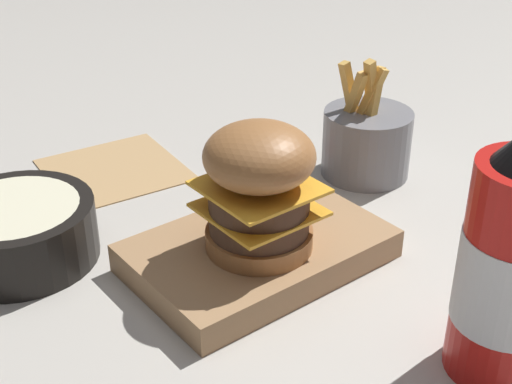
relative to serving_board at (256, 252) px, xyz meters
The scene contains 7 objects.
ground_plane 0.05m from the serving_board, 93.74° to the right, with size 6.00×6.00×0.00m, color #B7B2A8.
serving_board is the anchor object (origin of this frame).
burger 0.08m from the serving_board, 65.16° to the left, with size 0.10×0.10×0.12m.
fries_basket 0.23m from the serving_board, 162.06° to the right, with size 0.10×0.10×0.14m.
side_bowl 0.23m from the serving_board, 41.08° to the right, with size 0.15×0.15×0.06m.
ketchup_puddle 0.21m from the serving_board, 128.12° to the right, with size 0.05×0.05×0.00m.
parchment_square 0.26m from the serving_board, 87.45° to the right, with size 0.17×0.17×0.00m.
Camera 1 is at (0.35, 0.48, 0.39)m, focal length 50.00 mm.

